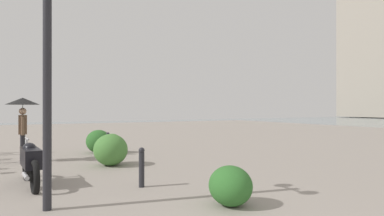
{
  "coord_description": "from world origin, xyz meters",
  "views": [
    {
      "loc": [
        -1.75,
        1.74,
        1.69
      ],
      "look_at": [
        8.85,
        -3.89,
        1.71
      ],
      "focal_mm": 30.15,
      "sensor_mm": 36.0,
      "label": 1
    }
  ],
  "objects_px": {
    "motorcycle": "(30,162)",
    "bollard_near": "(142,166)",
    "bollard_mid": "(108,143)",
    "lamppost": "(47,49)",
    "pedestrian": "(23,111)"
  },
  "relations": [
    {
      "from": "motorcycle",
      "to": "bollard_near",
      "type": "xyz_separation_m",
      "value": [
        -1.3,
        -2.11,
        -0.06
      ]
    },
    {
      "from": "motorcycle",
      "to": "bollard_near",
      "type": "bearing_deg",
      "value": -121.61
    },
    {
      "from": "bollard_mid",
      "to": "motorcycle",
      "type": "bearing_deg",
      "value": 145.47
    },
    {
      "from": "lamppost",
      "to": "motorcycle",
      "type": "height_order",
      "value": "lamppost"
    },
    {
      "from": "lamppost",
      "to": "pedestrian",
      "type": "relative_size",
      "value": 1.98
    },
    {
      "from": "motorcycle",
      "to": "pedestrian",
      "type": "relative_size",
      "value": 1.07
    },
    {
      "from": "lamppost",
      "to": "bollard_near",
      "type": "height_order",
      "value": "lamppost"
    },
    {
      "from": "motorcycle",
      "to": "bollard_mid",
      "type": "xyz_separation_m",
      "value": [
        3.75,
        -2.58,
        -0.07
      ]
    },
    {
      "from": "pedestrian",
      "to": "bollard_near",
      "type": "height_order",
      "value": "pedestrian"
    },
    {
      "from": "pedestrian",
      "to": "bollard_mid",
      "type": "relative_size",
      "value": 2.45
    },
    {
      "from": "motorcycle",
      "to": "pedestrian",
      "type": "distance_m",
      "value": 3.76
    },
    {
      "from": "pedestrian",
      "to": "bollard_near",
      "type": "relative_size",
      "value": 2.38
    },
    {
      "from": "bollard_near",
      "to": "bollard_mid",
      "type": "height_order",
      "value": "bollard_near"
    },
    {
      "from": "lamppost",
      "to": "bollard_mid",
      "type": "height_order",
      "value": "lamppost"
    },
    {
      "from": "bollard_near",
      "to": "lamppost",
      "type": "bearing_deg",
      "value": 111.8
    }
  ]
}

